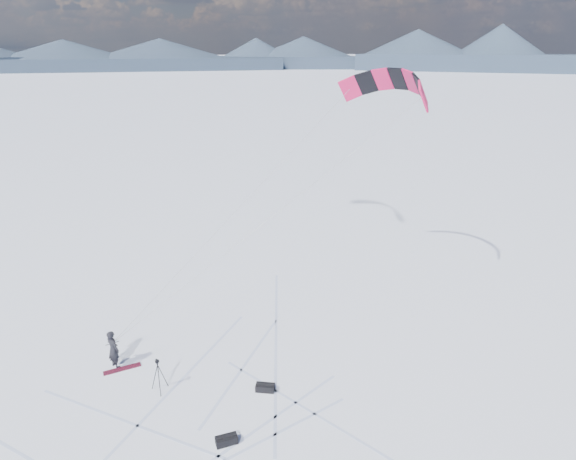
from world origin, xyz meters
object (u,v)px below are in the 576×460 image
gear_bag_b (265,387)px  tripod (158,371)px  gear_bag_a (227,440)px  snowkiter (116,366)px  snowboard (122,369)px

gear_bag_b → tripod: bearing=-173.2°
gear_bag_a → gear_bag_b: bearing=46.8°
snowkiter → gear_bag_b: snowkiter is taller
snowkiter → gear_bag_a: bearing=177.8°
snowkiter → tripod: tripod is taller
gear_bag_a → snowboard: bearing=120.9°
snowkiter → gear_bag_b: size_ratio=2.12×
snowkiter → snowboard: snowkiter is taller
tripod → gear_bag_a: 4.14m
snowboard → gear_bag_a: gear_bag_a is taller
gear_bag_b → gear_bag_a: bearing=-106.7°
snowkiter → gear_bag_b: (4.94, -4.48, 0.15)m
snowkiter → snowboard: 0.39m
snowkiter → snowboard: (0.20, -0.33, 0.02)m
gear_bag_a → snowkiter: bearing=121.4°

